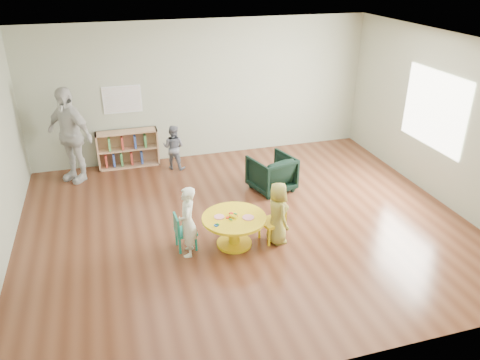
{
  "coord_description": "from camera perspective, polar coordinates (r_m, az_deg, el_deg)",
  "views": [
    {
      "loc": [
        -1.9,
        -6.19,
        3.91
      ],
      "look_at": [
        -0.17,
        -0.3,
        0.93
      ],
      "focal_mm": 35.0,
      "sensor_mm": 36.0,
      "label": 1
    }
  ],
  "objects": [
    {
      "name": "child_right",
      "position": [
        6.89,
        4.6,
        -4.04
      ],
      "size": [
        0.34,
        0.49,
        0.97
      ],
      "primitive_type": "imported",
      "rotation": [
        0.0,
        0.0,
        1.65
      ],
      "color": "#F5F41B",
      "rests_on": "ground"
    },
    {
      "name": "armchair",
      "position": [
        8.48,
        3.88,
        0.84
      ],
      "size": [
        0.88,
        0.89,
        0.66
      ],
      "primitive_type": "imported",
      "rotation": [
        0.0,
        0.0,
        3.43
      ],
      "color": "black",
      "rests_on": "ground"
    },
    {
      "name": "kid_chair_right",
      "position": [
        7.03,
        4.18,
        -4.87
      ],
      "size": [
        0.39,
        0.39,
        0.6
      ],
      "rotation": [
        0.0,
        0.0,
        1.83
      ],
      "color": "yellow",
      "rests_on": "ground"
    },
    {
      "name": "toddler",
      "position": [
        9.38,
        -8.1,
        3.97
      ],
      "size": [
        0.55,
        0.52,
        0.91
      ],
      "primitive_type": "imported",
      "rotation": [
        0.0,
        0.0,
        2.62
      ],
      "color": "#172039",
      "rests_on": "ground"
    },
    {
      "name": "child_left",
      "position": [
        6.61,
        -6.4,
        -5.09
      ],
      "size": [
        0.34,
        0.43,
        1.06
      ],
      "primitive_type": "imported",
      "rotation": [
        0.0,
        0.0,
        -1.81
      ],
      "color": "white",
      "rests_on": "ground"
    },
    {
      "name": "alphabet_poster",
      "position": [
        9.52,
        -14.16,
        9.5
      ],
      "size": [
        0.74,
        0.01,
        0.54
      ],
      "color": "white",
      "rests_on": "ground"
    },
    {
      "name": "room",
      "position": [
        6.78,
        0.76,
        8.57
      ],
      "size": [
        7.1,
        7.0,
        2.8
      ],
      "color": "#562D1B",
      "rests_on": "ground"
    },
    {
      "name": "activity_table",
      "position": [
        6.87,
        -0.72,
        -5.58
      ],
      "size": [
        0.94,
        0.94,
        0.51
      ],
      "rotation": [
        0.0,
        0.0,
        -0.26
      ],
      "color": "yellow",
      "rests_on": "ground"
    },
    {
      "name": "kid_chair_left",
      "position": [
        6.85,
        -6.98,
        -6.17
      ],
      "size": [
        0.31,
        0.31,
        0.55
      ],
      "rotation": [
        0.0,
        0.0,
        -1.52
      ],
      "color": "#198E77",
      "rests_on": "ground"
    },
    {
      "name": "adult_caretaker",
      "position": [
        9.2,
        -20.06,
        5.19
      ],
      "size": [
        1.06,
        1.06,
        1.8
      ],
      "primitive_type": "imported",
      "rotation": [
        0.0,
        0.0,
        -0.78
      ],
      "color": "silver",
      "rests_on": "ground"
    },
    {
      "name": "bookshelf",
      "position": [
        9.72,
        -13.57,
        3.73
      ],
      "size": [
        1.2,
        0.3,
        0.75
      ],
      "color": "tan",
      "rests_on": "ground"
    }
  ]
}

